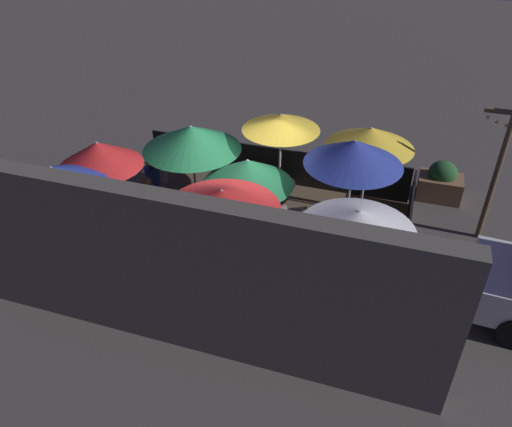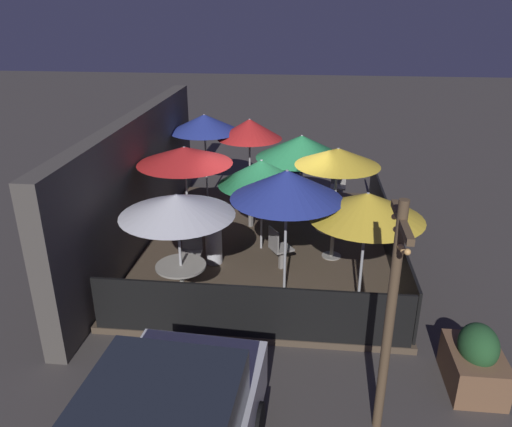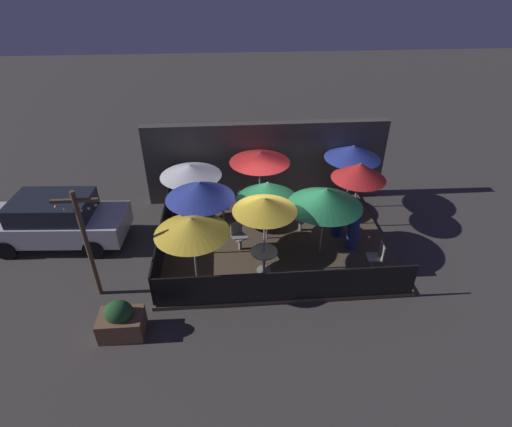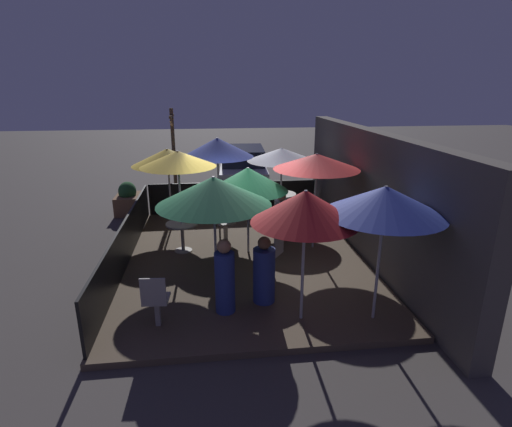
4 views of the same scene
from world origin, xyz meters
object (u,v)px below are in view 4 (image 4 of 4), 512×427
(patio_umbrella_7, at_px, (168,157))
(dining_table_1, at_px, (281,199))
(dining_table_0, at_px, (182,229))
(light_post, at_px, (174,151))
(patio_umbrella_8, at_px, (217,147))
(patron_1, at_px, (225,279))
(patio_umbrella_4, at_px, (317,162))
(patio_chair_1, at_px, (227,220))
(patron_2, at_px, (264,273))
(patron_0, at_px, (281,217))
(parked_car_0, at_px, (243,168))
(patio_umbrella_0, at_px, (178,159))
(planter_box, at_px, (128,200))
(patio_chair_3, at_px, (155,299))
(patio_umbrella_3, at_px, (214,191))
(patio_chair_2, at_px, (274,251))
(patio_chair_0, at_px, (290,213))
(patio_umbrella_2, at_px, (305,207))
(patio_umbrella_6, at_px, (248,179))
(patio_umbrella_1, at_px, (282,155))
(patio_umbrella_5, at_px, (385,201))

(patio_umbrella_7, distance_m, dining_table_1, 3.43)
(dining_table_0, distance_m, light_post, 4.69)
(patio_umbrella_8, xyz_separation_m, patron_1, (4.51, -0.05, -1.59))
(patio_umbrella_4, xyz_separation_m, patio_chair_1, (-0.81, -2.04, -1.62))
(patron_2, bearing_deg, patio_umbrella_4, 149.90)
(patron_0, xyz_separation_m, patron_2, (3.07, -0.87, -0.02))
(patron_1, xyz_separation_m, parked_car_0, (-9.11, 1.14, 0.11))
(patio_umbrella_0, distance_m, planter_box, 4.51)
(patio_chair_1, height_order, planter_box, patio_chair_1)
(patio_chair_1, height_order, patio_chair_3, patio_chair_3)
(patio_umbrella_0, bearing_deg, patio_umbrella_3, 22.65)
(patron_0, xyz_separation_m, parked_car_0, (-5.78, -0.45, 0.15))
(patio_chair_2, xyz_separation_m, patron_0, (-1.94, 0.50, 0.09))
(patron_2, bearing_deg, dining_table_1, 168.84)
(dining_table_1, relative_size, patio_chair_0, 0.95)
(patio_umbrella_2, distance_m, patio_chair_2, 2.32)
(patio_umbrella_4, bearing_deg, patio_umbrella_6, -86.69)
(patio_umbrella_1, bearing_deg, patron_2, -13.96)
(dining_table_1, distance_m, patio_chair_0, 1.04)
(dining_table_0, relative_size, patio_chair_3, 0.80)
(patio_umbrella_6, relative_size, dining_table_0, 2.71)
(patron_1, bearing_deg, patio_umbrella_4, 116.71)
(planter_box, distance_m, light_post, 2.19)
(patio_umbrella_0, xyz_separation_m, patron_1, (2.80, 0.88, -1.60))
(patio_umbrella_8, height_order, patron_1, patio_umbrella_8)
(patron_0, bearing_deg, patron_2, 141.29)
(patio_umbrella_7, xyz_separation_m, light_post, (-2.64, -0.04, -0.25))
(patio_chair_3, distance_m, planter_box, 6.99)
(patio_chair_1, bearing_deg, patio_umbrella_4, 126.84)
(patio_umbrella_4, relative_size, patio_chair_2, 2.53)
(planter_box, distance_m, parked_car_0, 4.76)
(patio_umbrella_4, bearing_deg, patron_1, -40.50)
(patio_umbrella_2, relative_size, patio_umbrella_3, 1.03)
(parked_car_0, bearing_deg, patron_2, 0.94)
(patio_chair_1, distance_m, patron_2, 3.25)
(patio_umbrella_0, xyz_separation_m, light_post, (-4.52, -0.45, -0.52))
(patron_2, bearing_deg, parked_car_0, -179.91)
(patron_1, distance_m, parked_car_0, 9.18)
(dining_table_1, bearing_deg, patio_chair_0, 3.19)
(planter_box, bearing_deg, patio_umbrella_8, 56.03)
(dining_table_1, bearing_deg, patio_umbrella_8, -78.11)
(patio_umbrella_6, bearing_deg, planter_box, -138.25)
(patio_chair_0, height_order, planter_box, patio_chair_0)
(patio_chair_3, bearing_deg, patio_umbrella_2, -85.78)
(patio_umbrella_4, bearing_deg, patio_chair_2, -43.00)
(patio_umbrella_1, xyz_separation_m, patio_umbrella_5, (5.42, 0.62, 0.17))
(patio_umbrella_1, xyz_separation_m, patio_chair_1, (1.43, -1.64, -1.41))
(patio_umbrella_1, bearing_deg, patio_umbrella_7, -86.09)
(patio_umbrella_6, bearing_deg, patio_umbrella_2, 11.46)
(patio_chair_1, relative_size, parked_car_0, 0.21)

